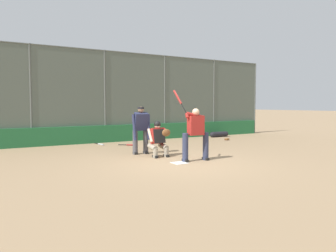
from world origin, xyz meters
name	(u,v)px	position (x,y,z in m)	size (l,w,h in m)	color
ground_plane	(180,163)	(0.00, 0.00, 0.00)	(160.00, 160.00, 0.00)	#9E7F5B
home_plate_marker	(180,163)	(0.00, 0.00, 0.01)	(0.43, 0.43, 0.01)	white
backstop_fence	(105,94)	(0.00, -6.36, 2.21)	(19.26, 0.08, 4.25)	#515651
padding_wall	(106,134)	(0.00, -6.26, 0.39)	(18.79, 0.18, 0.79)	#236638
bleachers_beyond	(108,128)	(-1.04, -8.86, 0.48)	(13.42, 2.50, 1.48)	slate
batter_at_plate	(195,132)	(-0.63, -0.08, 0.89)	(1.00, 0.69, 2.20)	#2D334C
catcher_behind_plate	(159,138)	(-0.04, -1.37, 0.62)	(0.63, 0.74, 1.20)	gray
umpire_home	(141,129)	(0.21, -2.20, 0.90)	(0.68, 0.46, 1.68)	#4C4C51
spare_bat_near_backstop	(130,145)	(-0.46, -4.57, 0.03)	(0.67, 0.57, 0.07)	black
spare_bat_by_padding	(100,144)	(0.57, -5.45, 0.03)	(0.17, 0.82, 0.07)	black
fielding_glove_on_dirt	(227,139)	(-5.42, -4.11, 0.05)	(0.30, 0.23, 0.11)	brown
equipment_bag_dugout_side	(219,134)	(-6.13, -5.55, 0.14)	(1.21, 0.29, 0.29)	black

